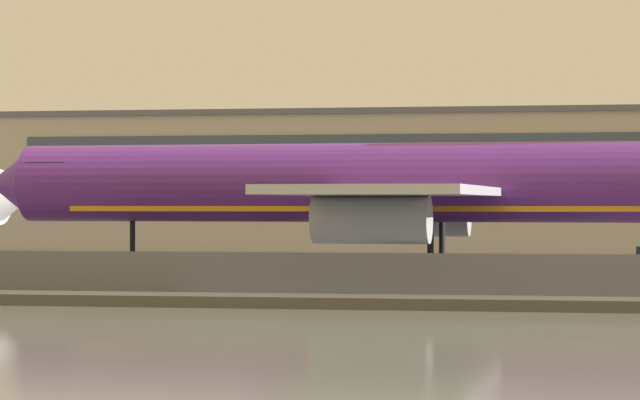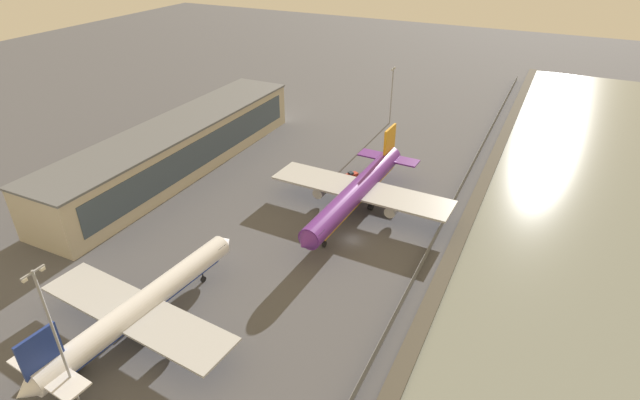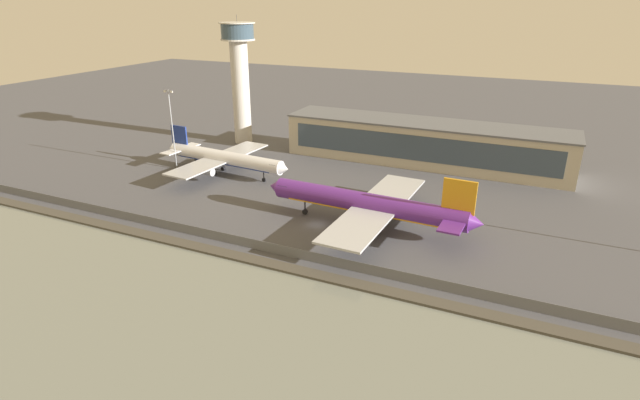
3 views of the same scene
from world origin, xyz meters
name	(u,v)px [view 2 (image 2 of 3)]	position (x,y,z in m)	size (l,w,h in m)	color
ground_plane	(352,240)	(0.00, 0.00, 0.00)	(500.00, 500.00, 0.00)	#4C4C51
shoreline_seawall	(448,264)	(0.00, -20.50, 0.25)	(320.00, 3.00, 0.50)	#474238
perimeter_fence	(426,255)	(0.00, -16.00, 1.11)	(280.00, 0.10, 2.21)	slate
cargo_jet_purple	(358,191)	(11.38, 3.61, 5.52)	(50.35, 43.17, 14.45)	#602889
passenger_jet_white	(141,306)	(-39.49, 20.98, 4.76)	(43.59, 37.62, 12.46)	white
baggage_tug	(352,175)	(26.56, 11.35, 0.81)	(3.57, 3.00, 1.80)	red
ops_van	(66,361)	(-51.11, 25.87, 1.28)	(2.86, 5.46, 2.48)	#1E2328
terminal_building	(179,147)	(11.15, 55.21, 6.48)	(86.21, 16.85, 12.93)	#BCB299
apron_light_mast_apron_west	(55,336)	(-55.05, 18.80, 13.13)	(3.20, 0.40, 23.64)	#93969B
apron_light_mast_apron_east	(392,92)	(69.16, 15.68, 10.56)	(3.20, 0.40, 18.62)	#93969B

